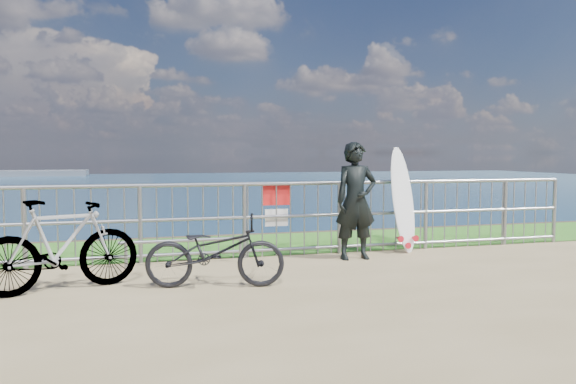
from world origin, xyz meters
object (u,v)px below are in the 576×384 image
object	(u,v)px
bicycle_far	(61,245)
bicycle_near	(215,251)
surfboard	(403,203)
surfer	(356,201)

from	to	relation	value
bicycle_far	bicycle_near	bearing A→B (deg)	-116.69
surfboard	bicycle_near	bearing A→B (deg)	-154.17
surfboard	bicycle_near	distance (m)	3.56
surfboard	bicycle_far	distance (m)	5.06
bicycle_near	bicycle_far	xyz separation A→B (m)	(-1.70, 0.26, 0.10)
surfboard	bicycle_far	xyz separation A→B (m)	(-4.89, -1.29, -0.24)
surfer	bicycle_near	bearing A→B (deg)	-151.72
surfer	surfboard	size ratio (longest dim) A/B	1.03
bicycle_near	bicycle_far	size ratio (longest dim) A/B	0.92
surfer	bicycle_near	world-z (taller)	surfer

